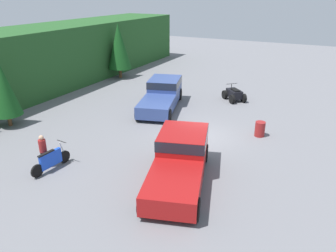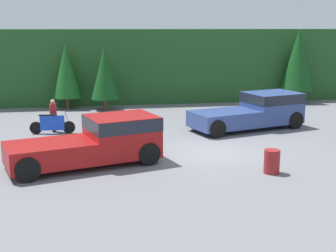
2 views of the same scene
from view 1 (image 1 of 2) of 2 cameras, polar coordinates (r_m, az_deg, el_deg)
The scene contains 10 objects.
ground_plane at distance 19.29m, azimuth 5.62°, elevation -1.80°, with size 80.00×80.00×0.00m, color slate.
hillside_backdrop at distance 28.15m, azimuth -26.48°, elevation 9.25°, with size 44.00×6.00×5.11m.
tree_mid_left at distance 22.30m, azimuth -26.74°, elevation 5.79°, with size 1.79×1.79×4.08m.
tree_mid_right at distance 32.20m, azimuth -8.57°, elevation 13.58°, with size 2.26×2.26×5.14m.
pickup_truck_red at distance 14.78m, azimuth 2.13°, elevation -5.49°, with size 6.15×3.77×1.84m.
pickup_truck_second at distance 23.94m, azimuth -0.99°, elevation 5.71°, with size 6.38×3.82×1.84m.
dirt_bike at distance 16.52m, azimuth -19.72°, elevation -5.64°, with size 2.25×0.60×1.19m.
quad_atv at distance 25.89m, azimuth 11.44°, elevation 5.41°, with size 2.21×2.18×1.21m.
rider_person at distance 16.66m, azimuth -20.91°, elevation -3.95°, with size 0.39×0.39×1.67m.
steel_barrel at distance 19.82m, azimuth 15.71°, elevation -0.51°, with size 0.58×0.58×0.88m.
Camera 1 is at (-16.46, -6.20, 7.94)m, focal length 35.00 mm.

